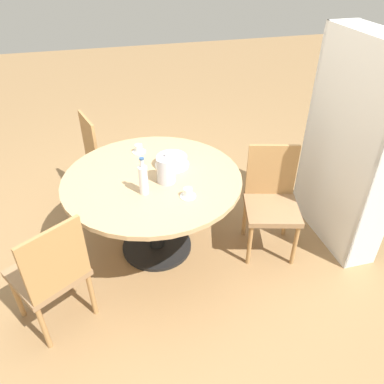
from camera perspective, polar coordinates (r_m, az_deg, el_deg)
ground_plane at (r=3.29m, az=-5.33°, el=-8.31°), size 14.00×14.00×0.00m
dining_table at (r=2.93m, az=-5.93°, el=0.01°), size 1.36×1.36×0.72m
chair_a at (r=2.58m, az=-20.71°, el=-11.38°), size 0.58×0.58×0.89m
chair_b at (r=3.08m, az=12.00°, el=-1.08°), size 0.52×0.52×0.89m
chair_c at (r=3.72m, az=-13.00°, el=5.51°), size 0.52×0.52×0.89m
bookshelf at (r=3.21m, az=22.73°, el=5.82°), size 0.92×0.28×1.71m
coffee_pot at (r=2.73m, az=-3.98°, el=3.52°), size 0.14×0.14×0.24m
water_bottle at (r=2.61m, az=-7.43°, el=1.96°), size 0.06×0.06×0.29m
cake_main at (r=2.96m, az=-3.09°, el=4.73°), size 0.27×0.27×0.08m
cup_a at (r=2.60m, az=-0.63°, el=-0.22°), size 0.11×0.11×0.07m
cup_b at (r=3.18m, az=-8.11°, el=6.48°), size 0.11×0.11×0.07m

